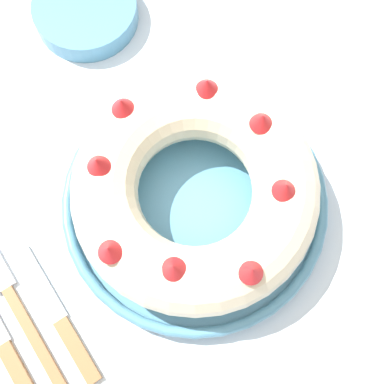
{
  "coord_description": "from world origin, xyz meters",
  "views": [
    {
      "loc": [
        -0.1,
        -0.13,
        1.34
      ],
      "look_at": [
        -0.0,
        0.01,
        0.8
      ],
      "focal_mm": 50.0,
      "sensor_mm": 36.0,
      "label": 1
    }
  ],
  "objects_px": {
    "side_bowl": "(86,11)",
    "fork": "(18,309)",
    "bundt_cake": "(192,192)",
    "serving_dish": "(192,205)",
    "serving_knife": "(5,348)",
    "cake_knife": "(62,323)"
  },
  "relations": [
    {
      "from": "fork",
      "to": "side_bowl",
      "type": "relative_size",
      "value": 1.38
    },
    {
      "from": "bundt_cake",
      "to": "serving_knife",
      "type": "relative_size",
      "value": 1.27
    },
    {
      "from": "bundt_cake",
      "to": "side_bowl",
      "type": "distance_m",
      "value": 0.3
    },
    {
      "from": "fork",
      "to": "serving_knife",
      "type": "xyz_separation_m",
      "value": [
        -0.03,
        -0.03,
        -0.0
      ]
    },
    {
      "from": "cake_knife",
      "to": "side_bowl",
      "type": "relative_size",
      "value": 1.27
    },
    {
      "from": "fork",
      "to": "serving_knife",
      "type": "relative_size",
      "value": 0.88
    },
    {
      "from": "fork",
      "to": "cake_knife",
      "type": "distance_m",
      "value": 0.05
    },
    {
      "from": "serving_dish",
      "to": "bundt_cake",
      "type": "relative_size",
      "value": 1.14
    },
    {
      "from": "cake_knife",
      "to": "fork",
      "type": "bearing_deg",
      "value": 132.82
    },
    {
      "from": "fork",
      "to": "cake_knife",
      "type": "height_order",
      "value": "cake_knife"
    },
    {
      "from": "bundt_cake",
      "to": "fork",
      "type": "bearing_deg",
      "value": 177.68
    },
    {
      "from": "bundt_cake",
      "to": "side_bowl",
      "type": "height_order",
      "value": "bundt_cake"
    },
    {
      "from": "serving_knife",
      "to": "side_bowl",
      "type": "height_order",
      "value": "side_bowl"
    },
    {
      "from": "bundt_cake",
      "to": "side_bowl",
      "type": "relative_size",
      "value": 1.99
    },
    {
      "from": "bundt_cake",
      "to": "cake_knife",
      "type": "xyz_separation_m",
      "value": [
        -0.19,
        -0.03,
        -0.06
      ]
    },
    {
      "from": "cake_knife",
      "to": "side_bowl",
      "type": "bearing_deg",
      "value": 59.25
    },
    {
      "from": "bundt_cake",
      "to": "cake_knife",
      "type": "bearing_deg",
      "value": -170.88
    },
    {
      "from": "serving_knife",
      "to": "bundt_cake",
      "type": "bearing_deg",
      "value": -0.47
    },
    {
      "from": "serving_dish",
      "to": "bundt_cake",
      "type": "height_order",
      "value": "bundt_cake"
    },
    {
      "from": "fork",
      "to": "cake_knife",
      "type": "bearing_deg",
      "value": -56.54
    },
    {
      "from": "side_bowl",
      "to": "fork",
      "type": "bearing_deg",
      "value": -131.91
    },
    {
      "from": "serving_dish",
      "to": "fork",
      "type": "distance_m",
      "value": 0.22
    }
  ]
}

